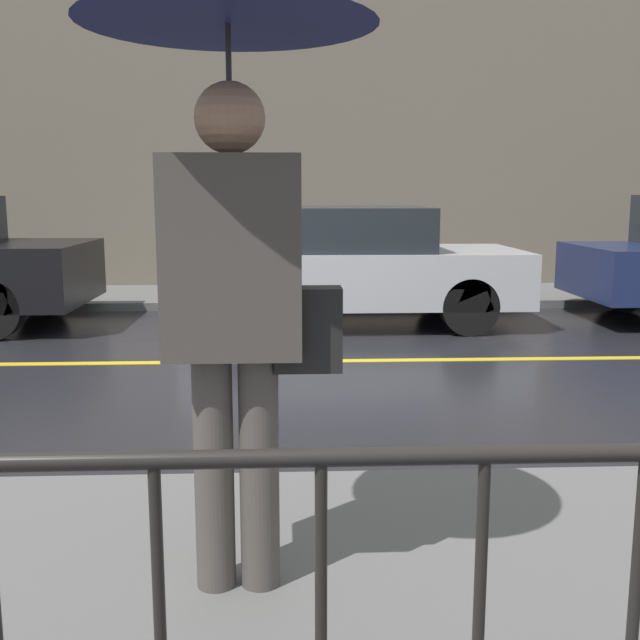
% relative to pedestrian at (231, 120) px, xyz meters
% --- Properties ---
extents(ground_plane, '(80.00, 80.00, 0.00)m').
position_rel_pedestrian_xyz_m(ground_plane, '(-0.07, 4.19, -1.80)').
color(ground_plane, black).
extents(sidewalk_near, '(28.00, 2.67, 0.11)m').
position_rel_pedestrian_xyz_m(sidewalk_near, '(-0.07, -0.21, -1.75)').
color(sidewalk_near, '#60605E').
rests_on(sidewalk_near, ground_plane).
extents(sidewalk_far, '(28.00, 1.97, 0.11)m').
position_rel_pedestrian_xyz_m(sidewalk_far, '(-0.07, 8.25, -1.75)').
color(sidewalk_far, '#60605E').
rests_on(sidewalk_far, ground_plane).
extents(lane_marking, '(25.20, 0.12, 0.01)m').
position_rel_pedestrian_xyz_m(lane_marking, '(-0.07, 4.19, -1.80)').
color(lane_marking, gold).
rests_on(lane_marking, ground_plane).
extents(building_storefront, '(28.00, 0.30, 5.81)m').
position_rel_pedestrian_xyz_m(building_storefront, '(-0.07, 9.38, 1.11)').
color(building_storefront, '#706656').
rests_on(building_storefront, ground_plane).
extents(railing_foreground, '(12.00, 0.04, 0.98)m').
position_rel_pedestrian_xyz_m(railing_foreground, '(-0.07, -1.29, -1.08)').
color(railing_foreground, black).
rests_on(railing_foreground, sidewalk_near).
extents(pedestrian, '(1.01, 1.01, 2.23)m').
position_rel_pedestrian_xyz_m(pedestrian, '(0.00, 0.00, 0.00)').
color(pedestrian, '#4C4742').
rests_on(pedestrian, sidewalk_near).
extents(car_silver, '(3.94, 1.78, 1.39)m').
position_rel_pedestrian_xyz_m(car_silver, '(0.93, 6.20, -1.09)').
color(car_silver, '#B2B5BA').
rests_on(car_silver, ground_plane).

